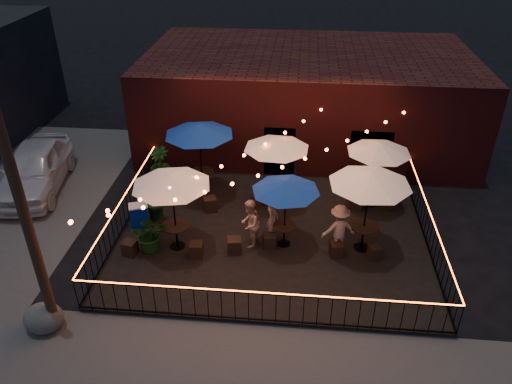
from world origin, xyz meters
TOP-DOWN VIEW (x-y plane):
  - ground at (0.00, 0.00)m, footprint 110.00×110.00m
  - patio at (0.00, 2.00)m, footprint 10.00×8.00m
  - sidewalk at (0.00, -3.25)m, footprint 18.00×2.50m
  - brick_building at (1.00, 9.99)m, footprint 14.00×8.00m
  - utility_pole at (-5.40, -2.60)m, footprint 0.26×0.26m
  - fence_front at (0.00, -2.00)m, footprint 10.00×0.04m
  - fence_left at (-5.00, 2.00)m, footprint 0.04×8.00m
  - fence_right at (5.00, 2.00)m, footprint 0.04×8.00m
  - festoon_lights at (-1.01, 1.70)m, footprint 10.02×8.72m
  - cafe_table_0 at (-2.97, 1.01)m, footprint 2.84×2.84m
  - cafe_table_1 at (-2.80, 4.44)m, footprint 2.99×2.99m
  - cafe_table_2 at (0.42, 1.47)m, footprint 2.45×2.45m
  - cafe_table_3 at (-0.01, 3.98)m, footprint 2.93×2.93m
  - cafe_table_4 at (2.89, 1.49)m, footprint 3.14×3.14m
  - cafe_table_5 at (3.48, 4.15)m, footprint 2.95×2.95m
  - bistro_chair_0 at (-4.35, 0.49)m, footprint 0.48×0.48m
  - bistro_chair_1 at (-2.27, 0.59)m, footprint 0.44×0.44m
  - bistro_chair_2 at (-4.36, 3.65)m, footprint 0.43×0.43m
  - bistro_chair_3 at (-2.30, 3.21)m, footprint 0.55×0.55m
  - bistro_chair_4 at (-1.12, 0.90)m, footprint 0.49×0.49m
  - bistro_chair_5 at (-0.05, 1.28)m, footprint 0.44×0.44m
  - bistro_chair_6 at (-0.67, 3.71)m, footprint 0.45×0.45m
  - bistro_chair_7 at (1.01, 4.25)m, footprint 0.46×0.46m
  - bistro_chair_8 at (2.07, 1.02)m, footprint 0.45×0.45m
  - bistro_chair_9 at (3.24, 1.02)m, footprint 0.45×0.45m
  - bistro_chair_10 at (2.91, 3.88)m, footprint 0.52×0.52m
  - bistro_chair_11 at (4.20, 3.93)m, footprint 0.51×0.51m
  - patron_a at (0.01, 1.67)m, footprint 0.44×0.61m
  - patron_b at (-0.67, 1.31)m, footprint 0.72×0.88m
  - patron_c at (2.11, 1.29)m, footprint 1.19×0.87m
  - potted_shrub_a at (-3.74, 0.77)m, footprint 1.31×1.20m
  - potted_shrub_b at (-3.99, 2.52)m, footprint 0.79×0.65m
  - potted_shrub_c at (-4.60, 5.20)m, footprint 1.02×1.02m
  - cooler at (-4.50, 2.05)m, footprint 0.73×0.62m
  - boulder at (-5.67, -2.63)m, footprint 1.12×1.01m
  - car_white at (-9.25, 4.38)m, footprint 2.87×5.33m

SIDE VIEW (x-z plane):
  - ground at x=0.00m, z-range 0.00..0.00m
  - sidewalk at x=0.00m, z-range 0.00..0.05m
  - patio at x=0.00m, z-range 0.00..0.15m
  - bistro_chair_9 at x=3.24m, z-range 0.15..0.56m
  - bistro_chair_5 at x=-0.05m, z-range 0.15..0.59m
  - bistro_chair_8 at x=2.07m, z-range 0.15..0.60m
  - bistro_chair_6 at x=-0.67m, z-range 0.15..0.60m
  - bistro_chair_7 at x=1.01m, z-range 0.15..0.60m
  - boulder at x=-5.67m, z-range 0.00..0.76m
  - bistro_chair_11 at x=4.20m, z-range 0.15..0.61m
  - bistro_chair_0 at x=-4.35m, z-range 0.15..0.62m
  - bistro_chair_1 at x=-2.27m, z-range 0.15..0.63m
  - bistro_chair_4 at x=-1.12m, z-range 0.15..0.65m
  - bistro_chair_2 at x=-4.36m, z-range 0.15..0.65m
  - bistro_chair_10 at x=2.91m, z-range 0.15..0.66m
  - bistro_chair_3 at x=-2.30m, z-range 0.15..0.66m
  - cooler at x=-4.50m, z-range 0.16..0.97m
  - fence_front at x=0.00m, z-range 0.14..1.18m
  - fence_left at x=-5.00m, z-range 0.14..1.18m
  - fence_right at x=5.00m, z-range 0.14..1.18m
  - potted_shrub_a at x=-3.74m, z-range 0.15..1.38m
  - potted_shrub_c at x=-4.60m, z-range 0.15..1.53m
  - potted_shrub_b at x=-3.99m, z-range 0.15..1.55m
  - car_white at x=-9.25m, z-range 0.00..1.72m
  - patron_a at x=0.01m, z-range 0.15..1.69m
  - patron_b at x=-0.67m, z-range 0.15..1.79m
  - patron_c at x=2.11m, z-range 0.15..1.80m
  - brick_building at x=1.00m, z-range 0.00..4.00m
  - cafe_table_2 at x=0.42m, z-range 1.12..3.45m
  - cafe_table_5 at x=3.48m, z-range 1.17..3.63m
  - cafe_table_3 at x=-0.01m, z-range 1.20..3.75m
  - festoon_lights at x=-1.01m, z-range 1.86..3.18m
  - cafe_table_0 at x=-2.97m, z-range 1.25..3.90m
  - cafe_table_4 at x=2.89m, z-range 1.29..4.04m
  - cafe_table_1 at x=-2.80m, z-range 1.29..4.06m
  - utility_pole at x=-5.40m, z-range 0.00..8.00m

